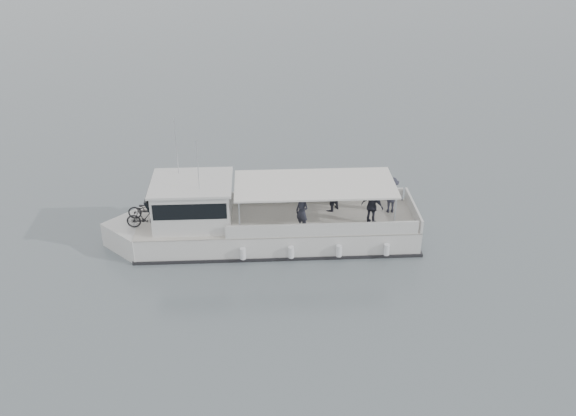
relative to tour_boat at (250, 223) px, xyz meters
name	(u,v)px	position (x,y,z in m)	size (l,w,h in m)	color
ground	(332,229)	(3.91, -0.24, -0.96)	(1400.00, 1400.00, 0.00)	#546063
tour_boat	(250,223)	(0.00, 0.00, 0.00)	(13.90, 6.91, 5.87)	silver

